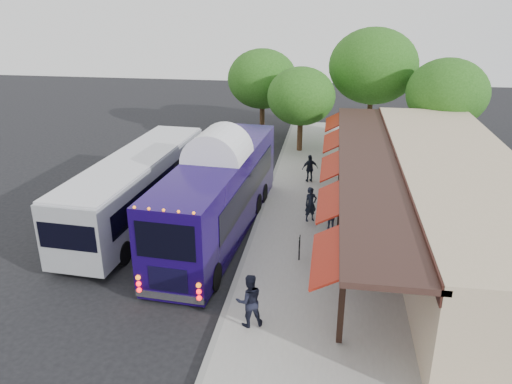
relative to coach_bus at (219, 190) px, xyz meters
The scene contains 15 objects.
ground 3.97m from the coach_bus, 64.80° to the right, with size 90.00×90.00×0.00m, color black.
sidewalk 6.80m from the coach_bus, ahead, with size 10.00×40.00×0.15m, color #9E9B93.
curb 2.63m from the coach_bus, 31.50° to the left, with size 0.20×40.00×0.16m, color gray.
station_shelter 9.88m from the coach_bus, ahead, with size 8.15×20.00×3.60m.
coach_bus is the anchor object (origin of this frame).
city_bus 4.12m from the coach_bus, 168.83° to the left, with size 3.21×11.65×3.10m.
ped_a 4.35m from the coach_bus, 21.93° to the left, with size 0.59×0.39×1.63m, color black.
ped_b 7.08m from the coach_bus, 69.74° to the right, with size 0.86×0.67×1.77m, color black.
ped_c 7.77m from the coach_bus, 62.06° to the left, with size 0.91×0.38×1.55m, color black.
ped_d 5.03m from the coach_bus, ahead, with size 1.00×0.58×1.55m, color black.
sign_board 4.45m from the coach_bus, 30.91° to the right, with size 0.06×0.45×0.99m.
tree_left 13.19m from the coach_bus, 78.55° to the left, with size 4.42×4.42×5.66m.
tree_mid 18.53m from the coach_bus, 66.42° to the left, with size 6.18×6.18×7.91m.
tree_right 17.31m from the coach_bus, 47.57° to the left, with size 4.99×4.99×6.39m.
tree_far 16.54m from the coach_bus, 91.59° to the left, with size 5.00×5.00×6.40m.
Camera 1 is at (3.20, -16.47, 9.87)m, focal length 35.00 mm.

